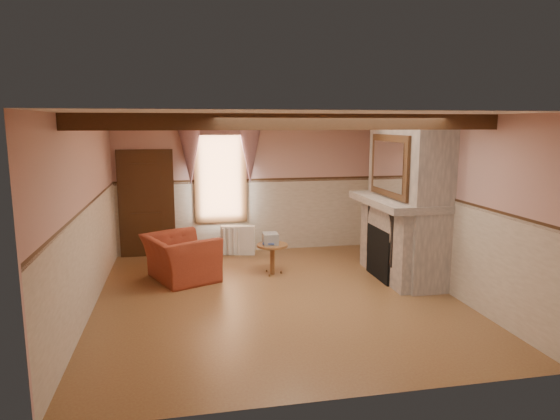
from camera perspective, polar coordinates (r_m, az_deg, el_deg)
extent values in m
cube|color=brown|center=(7.92, -0.41, -9.92)|extent=(5.50, 6.00, 0.01)
cube|color=silver|center=(7.45, -0.43, 10.79)|extent=(5.50, 6.00, 0.01)
cube|color=tan|center=(10.49, -3.54, 2.84)|extent=(5.50, 0.02, 2.80)
cube|color=tan|center=(4.72, 6.55, -5.95)|extent=(5.50, 0.02, 2.80)
cube|color=tan|center=(7.55, -21.38, -0.59)|extent=(0.02, 6.00, 2.80)
cube|color=tan|center=(8.51, 18.07, 0.73)|extent=(0.02, 6.00, 2.80)
cube|color=black|center=(8.90, 11.62, -4.85)|extent=(0.20, 0.95, 0.90)
imported|color=maroon|center=(8.82, -11.31, -5.37)|extent=(1.44, 1.52, 0.78)
cylinder|color=brown|center=(9.00, -0.88, -5.64)|extent=(0.70, 0.70, 0.55)
cube|color=#B7AD8C|center=(8.92, -1.11, -3.30)|extent=(0.27, 0.33, 0.20)
cube|color=white|center=(10.36, -4.84, -3.45)|extent=(0.72, 0.33, 0.60)
imported|color=brown|center=(8.84, 13.21, 1.69)|extent=(0.34, 0.34, 0.08)
cube|color=black|center=(9.53, 11.32, 2.68)|extent=(0.14, 0.24, 0.20)
cylinder|color=gold|center=(9.00, 12.74, 2.47)|extent=(0.11, 0.11, 0.28)
cylinder|color=#9F2113|center=(8.25, 15.11, 1.29)|extent=(0.06, 0.06, 0.16)
cylinder|color=gold|center=(8.50, 14.27, 1.44)|extent=(0.06, 0.06, 0.12)
cube|color=gray|center=(8.89, 14.36, 1.28)|extent=(0.85, 2.00, 2.80)
cube|color=gray|center=(8.82, 13.29, 0.99)|extent=(1.05, 2.05, 0.12)
cube|color=silver|center=(8.67, 12.34, 4.94)|extent=(0.06, 1.44, 1.04)
cube|color=black|center=(10.41, -15.00, 0.52)|extent=(1.10, 0.10, 2.10)
cube|color=white|center=(10.37, -6.82, 4.10)|extent=(1.06, 0.08, 2.02)
cube|color=gray|center=(10.24, -6.85, 7.39)|extent=(1.30, 0.14, 1.40)
cube|color=black|center=(6.28, 1.68, 10.04)|extent=(5.50, 0.18, 0.20)
cube|color=black|center=(8.63, -1.97, 9.99)|extent=(5.50, 0.18, 0.20)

